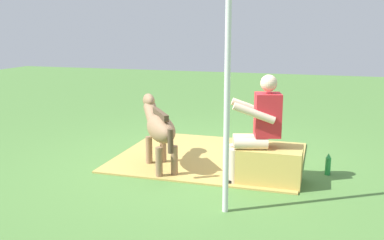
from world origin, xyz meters
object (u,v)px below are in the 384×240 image
person_seated (258,124)px  pony_standing (159,127)px  soda_bottle (328,164)px  hay_bale (270,165)px  tent_pole_left (227,104)px

person_seated → pony_standing: bearing=-6.1°
person_seated → soda_bottle: person_seated is taller
hay_bale → person_seated: 0.53m
pony_standing → soda_bottle: bearing=-170.2°
soda_bottle → tent_pole_left: bearing=55.5°
tent_pole_left → person_seated: bearing=-100.3°
pony_standing → person_seated: bearing=173.9°
hay_bale → soda_bottle: size_ratio=2.64×
pony_standing → soda_bottle: size_ratio=4.05×
person_seated → tent_pole_left: size_ratio=0.58×
pony_standing → hay_bale: bearing=175.7°
soda_bottle → pony_standing: bearing=9.8°
hay_bale → tent_pole_left: (0.33, 1.00, 0.91)m
person_seated → pony_standing: person_seated is taller
hay_bale → person_seated: (0.16, 0.03, 0.50)m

